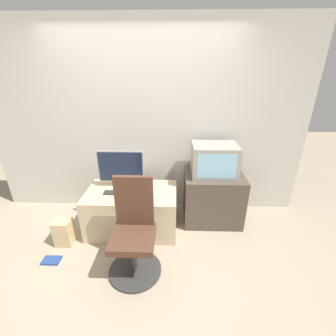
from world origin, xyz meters
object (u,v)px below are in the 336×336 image
object	(u,v)px
mouse	(134,192)
book	(52,260)
crt_tv	(214,160)
keyboard	(117,193)
office_chair	(134,236)
cardboard_box_lower	(64,232)
main_monitor	(121,169)

from	to	relation	value
mouse	book	xyz separation A→B (m)	(-0.87, -0.58, -0.57)
book	crt_tv	bearing A→B (deg)	24.76
keyboard	mouse	distance (m)	0.22
office_chair	cardboard_box_lower	xyz separation A→B (m)	(-0.93, 0.33, -0.25)
mouse	office_chair	xyz separation A→B (m)	(0.09, -0.62, -0.16)
keyboard	crt_tv	size ratio (longest dim) A/B	0.56
crt_tv	office_chair	bearing A→B (deg)	-135.37
keyboard	office_chair	distance (m)	0.70
keyboard	cardboard_box_lower	bearing A→B (deg)	-156.04
mouse	book	bearing A→B (deg)	-146.42
mouse	cardboard_box_lower	world-z (taller)	mouse
main_monitor	cardboard_box_lower	size ratio (longest dim) A/B	1.75
mouse	cardboard_box_lower	distance (m)	0.98
book	office_chair	bearing A→B (deg)	-2.45
keyboard	office_chair	size ratio (longest dim) A/B	0.31
crt_tv	cardboard_box_lower	size ratio (longest dim) A/B	1.73
book	main_monitor	bearing A→B (deg)	46.95
mouse	crt_tv	bearing A→B (deg)	16.02
office_chair	cardboard_box_lower	distance (m)	1.02
crt_tv	office_chair	distance (m)	1.38
main_monitor	book	size ratio (longest dim) A/B	3.00
keyboard	mouse	world-z (taller)	mouse
office_chair	crt_tv	bearing A→B (deg)	44.63
mouse	keyboard	bearing A→B (deg)	-177.23
mouse	cardboard_box_lower	bearing A→B (deg)	-161.12
main_monitor	office_chair	xyz separation A→B (m)	(0.27, -0.78, -0.40)
mouse	book	world-z (taller)	mouse
main_monitor	office_chair	distance (m)	0.92
office_chair	book	xyz separation A→B (m)	(-0.96, 0.04, -0.41)
mouse	crt_tv	size ratio (longest dim) A/B	0.09
cardboard_box_lower	book	xyz separation A→B (m)	(-0.03, -0.29, -0.15)
office_chair	book	size ratio (longest dim) A/B	5.31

